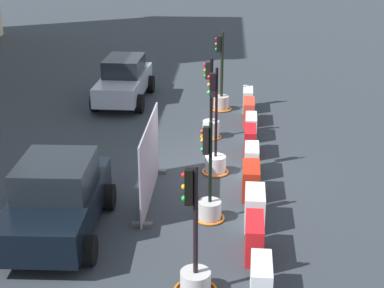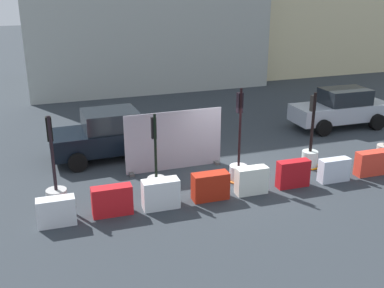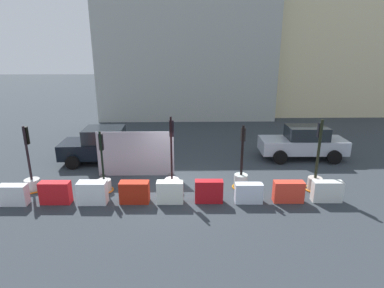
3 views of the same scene
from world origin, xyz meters
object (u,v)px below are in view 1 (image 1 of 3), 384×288
at_px(traffic_light_1, 209,203).
at_px(traffic_light_3, 211,123).
at_px(construction_barrier_8, 248,99).
at_px(traffic_light_0, 195,271).
at_px(traffic_light_4, 221,96).
at_px(construction_barrier_5, 250,141).
at_px(construction_barrier_2, 255,208).
at_px(construction_barrier_7, 249,112).
at_px(construction_barrier_4, 251,160).
at_px(car_silver_hatchback, 124,80).
at_px(construction_barrier_3, 251,181).
at_px(construction_barrier_6, 251,127).
at_px(traffic_light_2, 215,156).
at_px(construction_barrier_0, 261,280).
at_px(construction_barrier_1, 254,238).
at_px(car_black_sedan, 57,199).

bearing_deg(traffic_light_1, traffic_light_3, 1.71).
bearing_deg(construction_barrier_8, traffic_light_0, 173.64).
height_order(traffic_light_0, construction_barrier_8, traffic_light_0).
distance_m(traffic_light_4, construction_barrier_5, 4.63).
distance_m(construction_barrier_2, construction_barrier_7, 7.52).
xyz_separation_m(construction_barrier_4, construction_barrier_7, (4.57, -0.04, -0.02)).
distance_m(traffic_light_4, construction_barrier_4, 6.10).
height_order(construction_barrier_8, car_silver_hatchback, car_silver_hatchback).
distance_m(traffic_light_1, construction_barrier_3, 1.77).
relative_size(construction_barrier_3, construction_barrier_8, 0.99).
relative_size(construction_barrier_6, car_silver_hatchback, 0.23).
relative_size(traffic_light_2, construction_barrier_0, 3.04).
relative_size(traffic_light_4, construction_barrier_5, 2.80).
distance_m(construction_barrier_3, construction_barrier_7, 5.93).
distance_m(traffic_light_2, construction_barrier_0, 6.06).
height_order(traffic_light_2, construction_barrier_7, traffic_light_2).
xyz_separation_m(traffic_light_2, construction_barrier_1, (-4.41, -0.99, -0.09)).
xyz_separation_m(traffic_light_1, construction_barrier_8, (8.86, -1.15, -0.03)).
relative_size(traffic_light_0, traffic_light_3, 1.01).
distance_m(traffic_light_1, construction_barrier_7, 7.44).
height_order(construction_barrier_4, construction_barrier_5, construction_barrier_5).
bearing_deg(construction_barrier_0, construction_barrier_4, 0.13).
bearing_deg(construction_barrier_5, traffic_light_3, 41.18).
bearing_deg(construction_barrier_7, construction_barrier_0, 179.87).
relative_size(traffic_light_3, construction_barrier_7, 2.36).
relative_size(construction_barrier_2, car_silver_hatchback, 0.24).
xyz_separation_m(traffic_light_3, construction_barrier_6, (0.07, -1.36, -0.14)).
bearing_deg(car_silver_hatchback, construction_barrier_2, -153.59).
bearing_deg(construction_barrier_3, construction_barrier_0, -179.12).
height_order(traffic_light_3, construction_barrier_1, traffic_light_3).
height_order(construction_barrier_5, construction_barrier_7, construction_barrier_5).
relative_size(traffic_light_0, car_silver_hatchback, 0.61).
bearing_deg(construction_barrier_2, construction_barrier_0, -179.55).
relative_size(traffic_light_4, construction_barrier_0, 2.91).
xyz_separation_m(construction_barrier_7, car_silver_hatchback, (2.36, 4.95, 0.46)).
bearing_deg(construction_barrier_3, construction_barrier_1, 179.80).
bearing_deg(construction_barrier_8, construction_barrier_6, -179.35).
xyz_separation_m(construction_barrier_1, construction_barrier_4, (4.38, -0.07, 0.00)).
height_order(construction_barrier_5, construction_barrier_6, construction_barrier_5).
height_order(traffic_light_2, construction_barrier_0, traffic_light_2).
bearing_deg(traffic_light_1, construction_barrier_6, -11.54).
xyz_separation_m(traffic_light_1, construction_barrier_5, (4.28, -1.11, 0.00)).
height_order(construction_barrier_2, car_black_sedan, car_black_sedan).
bearing_deg(car_silver_hatchback, traffic_light_4, -103.05).
bearing_deg(traffic_light_1, construction_barrier_5, -14.51).
relative_size(construction_barrier_0, construction_barrier_6, 0.98).
height_order(construction_barrier_0, construction_barrier_4, construction_barrier_4).
height_order(traffic_light_2, construction_barrier_6, traffic_light_2).
height_order(traffic_light_4, construction_barrier_5, traffic_light_4).
distance_m(construction_barrier_4, construction_barrier_7, 4.57).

